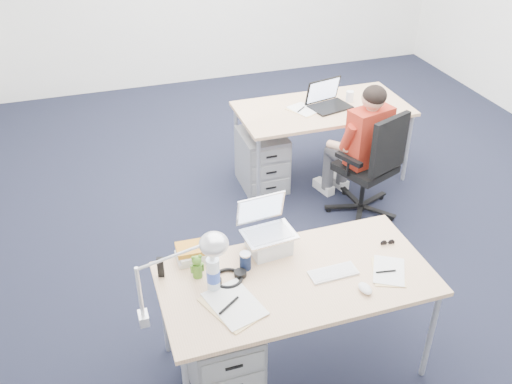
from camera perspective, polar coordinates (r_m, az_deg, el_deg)
floor at (r=5.16m, az=7.18°, el=-2.32°), size 7.00×7.00×0.00m
room at (r=4.41m, az=8.76°, el=16.18°), size 6.02×7.02×2.80m
desk_near at (r=3.41m, az=4.05°, el=-9.04°), size 1.60×0.80×0.73m
desk_far at (r=5.43m, az=6.69°, el=7.97°), size 1.60×0.80×0.73m
office_chair at (r=5.11m, az=10.96°, el=0.70°), size 0.82×0.82×1.00m
seated_person at (r=5.06m, az=10.08°, el=4.59°), size 0.47×0.70×1.19m
drawer_pedestal_near at (r=3.57m, az=-3.38°, el=-15.83°), size 0.40×0.50×0.55m
drawer_pedestal_far at (r=5.41m, az=0.62°, el=3.24°), size 0.40×0.50×0.55m
silver_laptop at (r=3.46m, az=1.31°, el=-3.68°), size 0.33×0.27×0.33m
wireless_keyboard at (r=3.41m, az=7.73°, el=-8.00°), size 0.29×0.12×0.01m
computer_mouse at (r=3.32m, az=10.86°, el=-9.45°), size 0.08×0.11×0.04m
headphones at (r=3.34m, az=-2.82°, el=-8.53°), size 0.25×0.20×0.04m
can_koozie at (r=3.39m, az=-1.08°, el=-6.90°), size 0.07×0.07×0.11m
water_bottle at (r=3.22m, az=-4.31°, el=-7.98°), size 0.08×0.08×0.24m
bear_figurine at (r=3.34m, az=-5.91°, el=-7.36°), size 0.09×0.07×0.16m
book_stack at (r=3.49m, az=-6.31°, el=-6.05°), size 0.24×0.21×0.09m
cordless_phone at (r=3.37m, az=-9.52°, el=-7.42°), size 0.04×0.03×0.14m
papers_left at (r=3.19m, az=-2.32°, el=-11.32°), size 0.34×0.40×0.01m
papers_right at (r=3.48m, az=13.09°, el=-7.80°), size 0.28×0.31×0.01m
sunglasses at (r=3.69m, az=13.01°, el=-4.97°), size 0.10×0.06×0.02m
desk_lamp at (r=3.00m, az=-8.71°, el=-8.69°), size 0.47×0.22×0.51m
dark_laptop at (r=5.35m, az=7.53°, el=9.62°), size 0.43×0.43×0.26m
far_cup at (r=5.55m, az=9.36°, el=9.41°), size 0.08×0.08×0.10m
far_papers at (r=5.33m, az=4.70°, el=8.16°), size 0.29×0.33×0.01m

